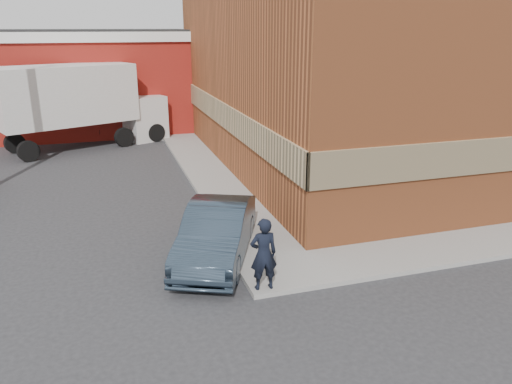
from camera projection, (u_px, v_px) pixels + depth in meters
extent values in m
plane|color=#28282B|center=(252.00, 262.00, 12.81)|extent=(90.00, 90.00, 0.00)
cube|color=#AA552C|center=(377.00, 56.00, 21.94)|extent=(14.00, 18.00, 9.00)
cube|color=tan|center=(222.00, 114.00, 20.65)|extent=(0.08, 18.16, 1.00)
cube|color=gray|center=(204.00, 168.00, 21.11)|extent=(1.80, 18.00, 0.12)
cube|color=maroon|center=(50.00, 86.00, 28.43)|extent=(16.00, 8.00, 5.00)
cube|color=silver|center=(43.00, 36.00, 27.57)|extent=(16.30, 8.30, 0.50)
cube|color=black|center=(42.00, 30.00, 27.47)|extent=(16.00, 8.00, 0.10)
imported|color=black|center=(264.00, 254.00, 11.04)|extent=(0.63, 0.43, 1.69)
imported|color=#2A3846|center=(216.00, 233.00, 12.81)|extent=(3.17, 4.64, 1.45)
cube|color=silver|center=(65.00, 95.00, 23.68)|extent=(6.77, 4.74, 2.72)
cube|color=#1A6324|center=(77.00, 107.00, 22.90)|extent=(5.62, 2.36, 0.84)
cube|color=silver|center=(145.00, 117.00, 26.65)|extent=(2.63, 2.85, 2.30)
cylinder|color=black|center=(28.00, 151.00, 22.21)|extent=(0.99, 0.65, 0.94)
cylinder|color=black|center=(15.00, 143.00, 23.74)|extent=(0.99, 0.65, 0.94)
cylinder|color=black|center=(124.00, 137.00, 25.02)|extent=(0.99, 0.65, 0.94)
cylinder|color=black|center=(106.00, 131.00, 26.55)|extent=(0.99, 0.65, 0.94)
cylinder|color=black|center=(156.00, 133.00, 26.11)|extent=(0.99, 0.65, 0.94)
cylinder|color=black|center=(137.00, 127.00, 27.63)|extent=(0.99, 0.65, 0.94)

